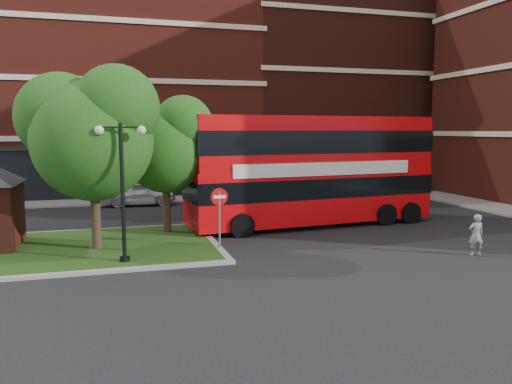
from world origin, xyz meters
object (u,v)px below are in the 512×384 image
object	(u,v)px
woman	(476,235)
car_silver	(138,193)
bus	(312,163)
car_white	(266,187)

from	to	relation	value
woman	car_silver	size ratio (longest dim) A/B	0.34
car_silver	bus	bearing A→B (deg)	-135.42
woman	car_white	bearing A→B (deg)	-72.05
bus	woman	size ratio (longest dim) A/B	7.94
bus	car_white	world-z (taller)	bus
woman	car_white	xyz separation A→B (m)	(-2.74, 18.06, -0.06)
car_silver	car_white	distance (m)	9.08
woman	car_silver	distance (m)	20.28
car_silver	car_white	xyz separation A→B (m)	(8.96, 1.50, -0.05)
bus	car_silver	size ratio (longest dim) A/B	2.74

